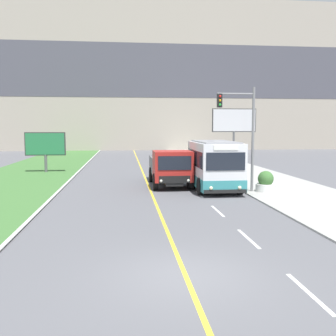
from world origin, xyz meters
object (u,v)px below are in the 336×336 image
(city_bus, at_px, (215,166))
(dump_truck, at_px, (171,169))
(planter_round_near, at_px, (266,183))
(planter_round_third, at_px, (219,165))
(billboard_small, at_px, (45,145))
(planter_round_far, at_px, (207,160))
(planter_round_second, at_px, (236,172))
(traffic_light_mast, at_px, (243,126))
(billboard_large, at_px, (234,122))

(city_bus, height_order, dump_truck, city_bus)
(planter_round_near, xyz_separation_m, planter_round_third, (-0.24, 10.84, -0.01))
(billboard_small, height_order, planter_round_far, billboard_small)
(city_bus, relative_size, planter_round_second, 4.32)
(traffic_light_mast, bearing_deg, planter_round_far, 85.54)
(billboard_large, distance_m, planter_round_third, 8.92)
(billboard_small, xyz_separation_m, planter_round_third, (14.95, -1.51, -1.77))
(city_bus, distance_m, billboard_small, 16.69)
(planter_round_near, relative_size, planter_round_second, 0.99)
(city_bus, distance_m, traffic_light_mast, 2.97)
(billboard_large, xyz_separation_m, planter_round_near, (-3.16, -18.16, -3.80))
(billboard_large, distance_m, planter_round_far, 5.39)
(billboard_large, height_order, billboard_small, billboard_large)
(planter_round_second, bearing_deg, planter_round_far, 89.46)
(city_bus, bearing_deg, planter_round_third, 74.87)
(billboard_small, height_order, planter_round_near, billboard_small)
(dump_truck, distance_m, traffic_light_mast, 5.55)
(city_bus, xyz_separation_m, planter_round_far, (2.72, 15.14, -0.95))
(city_bus, relative_size, planter_round_far, 4.47)
(dump_truck, xyz_separation_m, traffic_light_mast, (4.00, -2.68, 2.75))
(billboard_large, bearing_deg, planter_round_third, -114.88)
(traffic_light_mast, bearing_deg, billboard_small, 138.65)
(planter_round_near, distance_m, planter_round_second, 5.43)
(planter_round_second, relative_size, planter_round_third, 1.02)
(billboard_small, bearing_deg, traffic_light_mast, -41.35)
(traffic_light_mast, xyz_separation_m, planter_round_second, (1.15, 5.21, -3.35))
(city_bus, xyz_separation_m, planter_round_third, (2.63, 9.72, -0.94))
(billboard_small, distance_m, planter_round_second, 16.56)
(planter_round_second, bearing_deg, dump_truck, -153.87)
(city_bus, xyz_separation_m, planter_round_second, (2.61, 4.30, -0.93))
(planter_round_second, distance_m, planter_round_far, 10.84)
(planter_round_second, bearing_deg, traffic_light_mast, -102.45)
(billboard_small, xyz_separation_m, planter_round_second, (14.94, -6.93, -1.76))
(planter_round_near, relative_size, planter_round_far, 1.03)
(city_bus, relative_size, dump_truck, 0.81)
(billboard_large, xyz_separation_m, billboard_small, (-18.35, -5.81, -2.03))
(city_bus, height_order, planter_round_far, city_bus)
(dump_truck, distance_m, planter_round_near, 6.15)
(planter_round_third, bearing_deg, planter_round_near, -88.75)
(traffic_light_mast, distance_m, planter_round_second, 6.30)
(billboard_large, bearing_deg, dump_truck, -119.26)
(traffic_light_mast, bearing_deg, city_bus, 148.19)
(planter_round_second, bearing_deg, planter_round_third, 89.86)
(planter_round_second, xyz_separation_m, planter_round_far, (0.10, 10.84, -0.02))
(planter_round_second, xyz_separation_m, planter_round_third, (0.01, 5.42, -0.01))
(city_bus, distance_m, planter_round_second, 5.12)
(billboard_large, xyz_separation_m, planter_round_far, (-3.31, -1.90, -3.81))
(traffic_light_mast, relative_size, billboard_large, 1.07)
(dump_truck, height_order, planter_round_second, dump_truck)
(dump_truck, bearing_deg, billboard_large, 60.74)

